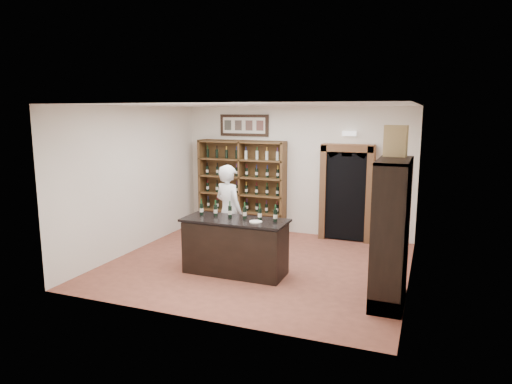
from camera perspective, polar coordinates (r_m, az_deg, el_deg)
floor at (r=8.85m, az=0.20°, el=-8.99°), size 5.50×5.50×0.00m
ceiling at (r=8.36m, az=0.22°, el=10.83°), size 5.50×5.50×0.00m
wall_back at (r=10.82m, az=4.96°, el=2.66°), size 5.50×0.04×3.00m
wall_left at (r=9.79m, az=-14.99°, el=1.57°), size 0.04×5.00×3.00m
wall_right at (r=7.93m, az=19.09°, el=-0.58°), size 0.04×5.00×3.00m
wine_shelf at (r=11.16m, az=-1.73°, el=0.84°), size 2.20×0.38×2.20m
framed_picture at (r=11.14m, az=-1.49°, el=8.33°), size 1.25×0.04×0.52m
arched_doorway at (r=10.43m, az=11.27°, el=0.21°), size 1.17×0.35×2.17m
emergency_light at (r=10.39m, az=11.60°, el=7.17°), size 0.30×0.10×0.10m
tasting_counter at (r=8.24m, az=-2.61°, el=-6.84°), size 1.88×0.78×1.00m
counter_bottle_0 at (r=8.48m, az=-6.83°, el=-2.13°), size 0.07×0.07×0.30m
counter_bottle_1 at (r=8.35m, az=-5.08°, el=-2.29°), size 0.07×0.07×0.30m
counter_bottle_2 at (r=8.23m, az=-3.28°, el=-2.45°), size 0.07×0.07×0.30m
counter_bottle_3 at (r=8.12m, az=-1.43°, el=-2.62°), size 0.07×0.07×0.30m
counter_bottle_4 at (r=8.01m, az=0.48°, el=-2.78°), size 0.07×0.07×0.30m
counter_bottle_5 at (r=7.92m, az=2.43°, el=-2.95°), size 0.07×0.07×0.30m
side_cabinet at (r=7.25m, az=16.66°, el=-7.51°), size 0.48×1.20×2.20m
shopkeeper at (r=9.03m, az=-3.43°, el=-2.47°), size 0.80×0.68×1.86m
plate at (r=7.88m, az=-0.03°, el=-3.74°), size 0.22×0.22×0.02m
wine_crate at (r=7.32m, az=17.05°, el=6.11°), size 0.36×0.20×0.48m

